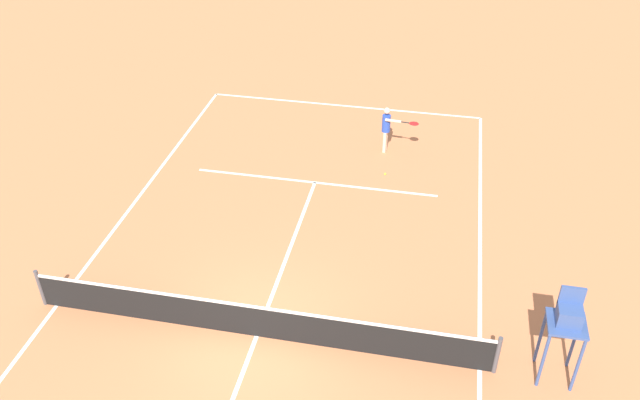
{
  "coord_description": "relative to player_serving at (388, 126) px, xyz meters",
  "views": [
    {
      "loc": [
        -3.6,
        10.35,
        11.43
      ],
      "look_at": [
        -0.58,
        -4.64,
        0.8
      ],
      "focal_mm": 36.96,
      "sensor_mm": 36.0,
      "label": 1
    }
  ],
  "objects": [
    {
      "name": "tennis_ball",
      "position": [
        -0.15,
        1.5,
        -0.93
      ],
      "size": [
        0.07,
        0.07,
        0.07
      ],
      "primitive_type": "sphere",
      "color": "#CCE033",
      "rests_on": "ground"
    },
    {
      "name": "tennis_net",
      "position": [
        1.97,
        9.1,
        -0.46
      ],
      "size": [
        10.97,
        0.1,
        1.07
      ],
      "color": "#4C4C51",
      "rests_on": "ground"
    },
    {
      "name": "ground_plane",
      "position": [
        1.97,
        9.1,
        -0.96
      ],
      "size": [
        60.0,
        60.0,
        0.0
      ],
      "primitive_type": "plane",
      "color": "#D37A4C"
    },
    {
      "name": "umpire_chair",
      "position": [
        -4.71,
        8.91,
        0.65
      ],
      "size": [
        0.8,
        0.8,
        2.41
      ],
      "color": "#38518C",
      "rests_on": "ground"
    },
    {
      "name": "player_serving",
      "position": [
        0.0,
        0.0,
        0.0
      ],
      "size": [
        1.24,
        0.66,
        1.62
      ],
      "rotation": [
        0.0,
        0.0,
        1.47
      ],
      "color": "beige",
      "rests_on": "ground"
    },
    {
      "name": "court_lines",
      "position": [
        1.97,
        9.1,
        -0.96
      ],
      "size": [
        10.37,
        24.43,
        0.01
      ],
      "color": "white",
      "rests_on": "ground"
    }
  ]
}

